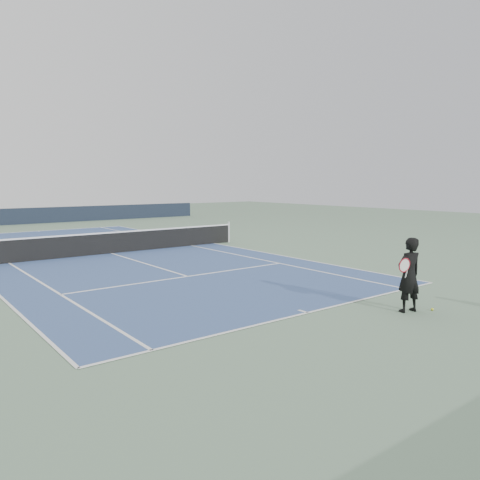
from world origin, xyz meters
TOP-DOWN VIEW (x-y plane):
  - ground at (0.00, 0.00)m, footprint 80.00×80.00m
  - court_surface at (0.00, 0.00)m, footprint 10.97×23.77m
  - tennis_net at (0.00, 0.00)m, footprint 12.90×0.10m
  - windscreen_far at (0.00, 17.88)m, footprint 30.00×0.25m
  - tennis_player at (2.01, -13.26)m, footprint 0.84×0.62m
  - tennis_ball at (2.59, -13.58)m, footprint 0.07×0.07m

SIDE VIEW (x-z plane):
  - ground at x=0.00m, z-range 0.00..0.00m
  - court_surface at x=0.00m, z-range 0.00..0.01m
  - tennis_ball at x=2.59m, z-range 0.00..0.07m
  - tennis_net at x=0.00m, z-range -0.03..1.04m
  - windscreen_far at x=0.00m, z-range 0.00..1.20m
  - tennis_player at x=2.01m, z-range 0.00..1.81m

